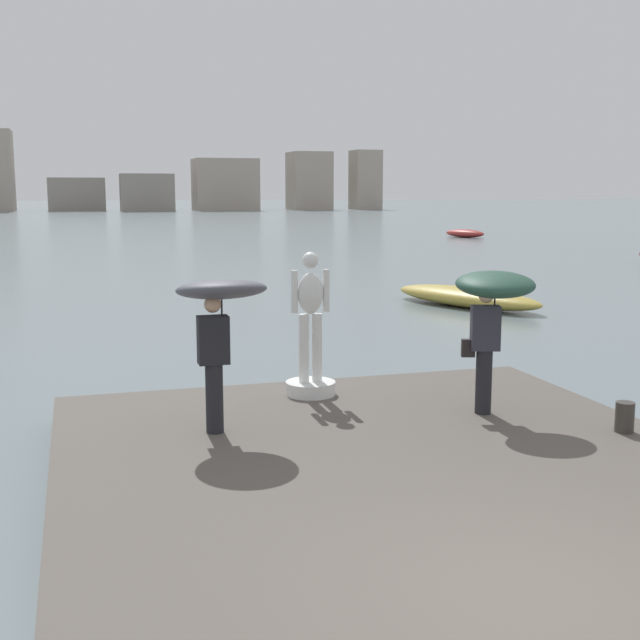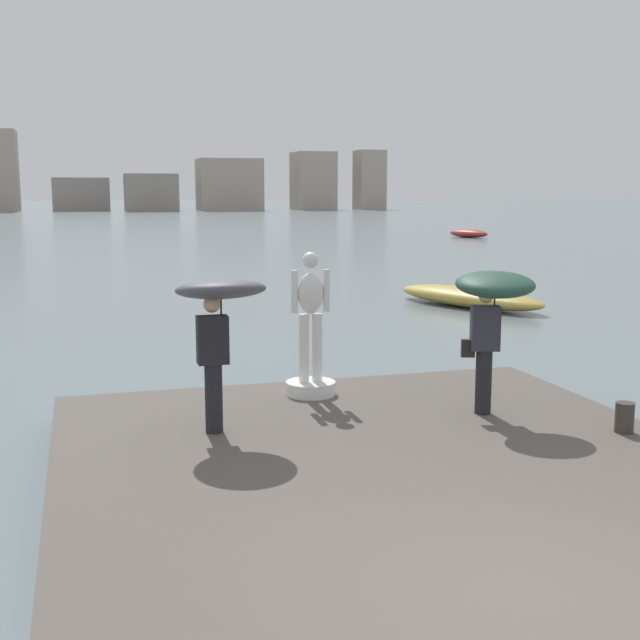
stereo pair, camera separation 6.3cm
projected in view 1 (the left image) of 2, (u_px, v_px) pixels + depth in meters
The scene contains 9 objects.
ground_plane at pixel (140, 253), 44.10m from camera, with size 400.00×400.00×0.00m, color slate.
pier at pixel (436, 514), 8.27m from camera, with size 7.48×10.36×0.40m, color #564F47.
statue_white_figure at pixel (310, 345), 12.14m from camera, with size 0.74×0.74×2.12m.
onlooker_left at pixel (219, 308), 10.17m from camera, with size 1.13×1.15×2.00m.
onlooker_right at pixel (493, 300), 11.03m from camera, with size 1.34×1.36×1.97m.
mooring_bollard at pixel (625, 417), 10.35m from camera, with size 0.24×0.24×0.38m, color #38332D.
boat_near at pixel (466, 297), 24.20m from camera, with size 3.41×5.43×0.56m.
boat_far at pixel (465, 233), 58.34m from camera, with size 2.46×3.49×0.57m.
distant_skyline at pixel (106, 183), 126.44m from camera, with size 91.70×13.09×12.19m.
Camera 1 is at (-3.35, -5.02, 3.43)m, focal length 46.31 mm.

